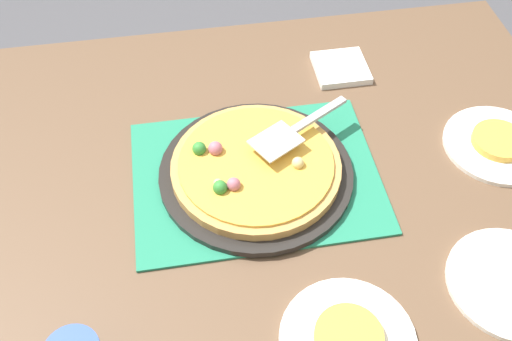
% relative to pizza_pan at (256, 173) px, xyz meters
% --- Properties ---
extents(ground_plane, '(8.00, 8.00, 0.00)m').
position_rel_pizza_pan_xyz_m(ground_plane, '(0.00, 0.00, -0.76)').
color(ground_plane, '#4C4C51').
extents(dining_table, '(1.40, 1.00, 0.75)m').
position_rel_pizza_pan_xyz_m(dining_table, '(0.00, 0.00, -0.12)').
color(dining_table, brown).
rests_on(dining_table, ground_plane).
extents(placemat, '(0.48, 0.36, 0.01)m').
position_rel_pizza_pan_xyz_m(placemat, '(0.00, 0.00, -0.01)').
color(placemat, '#237F5B').
rests_on(placemat, dining_table).
extents(pizza_pan, '(0.38, 0.38, 0.01)m').
position_rel_pizza_pan_xyz_m(pizza_pan, '(0.00, 0.00, 0.00)').
color(pizza_pan, black).
rests_on(pizza_pan, placemat).
extents(pizza, '(0.33, 0.33, 0.05)m').
position_rel_pizza_pan_xyz_m(pizza, '(-0.00, -0.00, 0.02)').
color(pizza, tan).
rests_on(pizza, pizza_pan).
extents(plate_near_left, '(0.22, 0.22, 0.01)m').
position_rel_pizza_pan_xyz_m(plate_near_left, '(0.50, -0.00, -0.01)').
color(plate_near_left, white).
rests_on(plate_near_left, dining_table).
extents(plate_far_right, '(0.22, 0.22, 0.01)m').
position_rel_pizza_pan_xyz_m(plate_far_right, '(0.09, -0.36, -0.01)').
color(plate_far_right, white).
rests_on(plate_far_right, dining_table).
extents(plate_side, '(0.22, 0.22, 0.01)m').
position_rel_pizza_pan_xyz_m(plate_side, '(0.39, -0.31, -0.01)').
color(plate_side, white).
rests_on(plate_side, dining_table).
extents(served_slice_left, '(0.11, 0.11, 0.02)m').
position_rel_pizza_pan_xyz_m(served_slice_left, '(0.50, -0.00, 0.01)').
color(served_slice_left, gold).
rests_on(served_slice_left, plate_near_left).
extents(served_slice_right, '(0.11, 0.11, 0.02)m').
position_rel_pizza_pan_xyz_m(served_slice_right, '(0.09, -0.36, 0.01)').
color(served_slice_right, gold).
rests_on(served_slice_right, plate_far_right).
extents(pizza_server, '(0.22, 0.15, 0.01)m').
position_rel_pizza_pan_xyz_m(pizza_server, '(0.08, 0.05, 0.06)').
color(pizza_server, silver).
rests_on(pizza_server, pizza).
extents(napkin_stack, '(0.12, 0.12, 0.02)m').
position_rel_pizza_pan_xyz_m(napkin_stack, '(0.25, 0.29, -0.01)').
color(napkin_stack, white).
rests_on(napkin_stack, dining_table).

